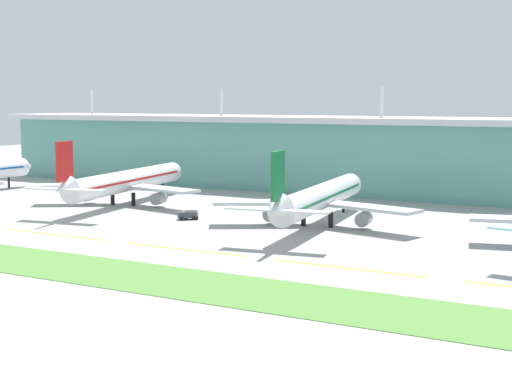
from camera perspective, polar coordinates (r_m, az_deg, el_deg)
The scene contains 10 objects.
ground_plane at distance 149.19m, azimuth -4.34°, elevation -4.32°, with size 600.00×600.00×0.00m, color #9E9E99.
terminal_building at distance 240.22m, azimuth 9.60°, elevation 2.67°, with size 288.00×34.00×32.41m.
airliner_near_middle at distance 216.18m, azimuth -9.55°, elevation 0.77°, with size 48.00×67.92×18.90m.
airliner_center at distance 177.88m, azimuth 4.63°, elevation -0.42°, with size 48.21×66.96×18.90m.
taxiway_stripe_mid_west at distance 172.15m, azimuth -14.66°, elevation -3.03°, with size 28.00×0.70×0.04m, color yellow.
taxiway_stripe_centre at distance 150.70m, azimuth -5.33°, elevation -4.21°, with size 28.00×0.70×0.04m, color yellow.
taxiway_stripe_mid_east at distance 134.52m, azimuth 6.70°, elevation -5.56°, with size 28.00×0.70×0.04m, color yellow.
grass_verge at distance 131.13m, azimuth -9.98°, elevation -5.92°, with size 300.00×18.00×0.10m, color #518438.
baggage_cart at distance 188.49m, azimuth -4.76°, elevation -1.61°, with size 4.01×3.45×2.48m.
pushback_tug at distance 188.02m, azimuth -5.07°, elevation -1.69°, with size 4.83×4.79×1.85m.
Camera 1 is at (81.87, -121.41, 28.54)m, focal length 54.63 mm.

